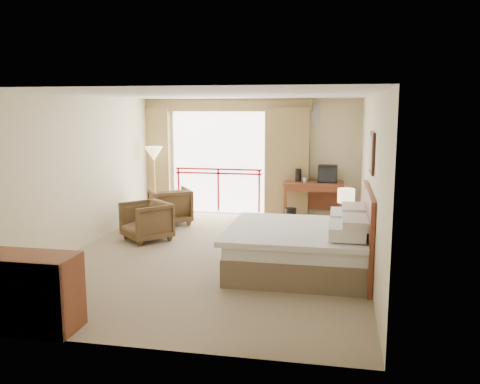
% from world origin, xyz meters
% --- Properties ---
extents(floor, '(7.00, 7.00, 0.00)m').
position_xyz_m(floor, '(0.00, 0.00, 0.00)').
color(floor, '#847359').
rests_on(floor, ground).
extents(ceiling, '(7.00, 7.00, 0.00)m').
position_xyz_m(ceiling, '(0.00, 0.00, 2.70)').
color(ceiling, white).
rests_on(ceiling, wall_back).
extents(wall_back, '(5.00, 0.00, 5.00)m').
position_xyz_m(wall_back, '(0.00, 3.50, 1.35)').
color(wall_back, beige).
rests_on(wall_back, ground).
extents(wall_front, '(5.00, 0.00, 5.00)m').
position_xyz_m(wall_front, '(0.00, -3.50, 1.35)').
color(wall_front, beige).
rests_on(wall_front, ground).
extents(wall_left, '(0.00, 7.00, 7.00)m').
position_xyz_m(wall_left, '(-2.50, 0.00, 1.35)').
color(wall_left, beige).
rests_on(wall_left, ground).
extents(wall_right, '(0.00, 7.00, 7.00)m').
position_xyz_m(wall_right, '(2.50, 0.00, 1.35)').
color(wall_right, beige).
rests_on(wall_right, ground).
extents(balcony_door, '(2.40, 0.00, 2.40)m').
position_xyz_m(balcony_door, '(-0.80, 3.48, 1.20)').
color(balcony_door, white).
rests_on(balcony_door, wall_back).
extents(balcony_railing, '(2.09, 0.03, 1.02)m').
position_xyz_m(balcony_railing, '(-0.80, 3.46, 0.81)').
color(balcony_railing, '#A40E18').
rests_on(balcony_railing, wall_back).
extents(curtain_left, '(1.00, 0.26, 2.50)m').
position_xyz_m(curtain_left, '(-2.45, 3.35, 1.25)').
color(curtain_left, olive).
rests_on(curtain_left, wall_back).
extents(curtain_right, '(1.00, 0.26, 2.50)m').
position_xyz_m(curtain_right, '(0.85, 3.35, 1.25)').
color(curtain_right, olive).
rests_on(curtain_right, wall_back).
extents(valance, '(4.40, 0.22, 0.28)m').
position_xyz_m(valance, '(-0.80, 3.38, 2.55)').
color(valance, olive).
rests_on(valance, wall_back).
extents(hvac_vent, '(0.50, 0.04, 0.50)m').
position_xyz_m(hvac_vent, '(1.30, 3.47, 2.35)').
color(hvac_vent, silver).
rests_on(hvac_vent, wall_back).
extents(bed, '(2.13, 2.06, 0.97)m').
position_xyz_m(bed, '(1.50, -0.60, 0.38)').
color(bed, brown).
rests_on(bed, floor).
extents(headboard, '(0.06, 2.10, 1.30)m').
position_xyz_m(headboard, '(2.46, -0.60, 0.65)').
color(headboard, '#602818').
rests_on(headboard, wall_right).
extents(framed_art, '(0.04, 0.72, 0.60)m').
position_xyz_m(framed_art, '(2.47, -0.60, 1.85)').
color(framed_art, black).
rests_on(framed_art, wall_right).
extents(nightstand, '(0.37, 0.44, 0.53)m').
position_xyz_m(nightstand, '(2.15, 0.81, 0.26)').
color(nightstand, '#602818').
rests_on(nightstand, floor).
extents(table_lamp, '(0.30, 0.30, 0.53)m').
position_xyz_m(table_lamp, '(2.15, 0.86, 0.94)').
color(table_lamp, tan).
rests_on(table_lamp, nightstand).
extents(phone, '(0.18, 0.14, 0.08)m').
position_xyz_m(phone, '(2.10, 0.66, 0.57)').
color(phone, black).
rests_on(phone, nightstand).
extents(desk, '(1.32, 0.64, 0.86)m').
position_xyz_m(desk, '(1.48, 3.16, 0.67)').
color(desk, '#602818').
rests_on(desk, floor).
extents(tv, '(0.42, 0.33, 0.38)m').
position_xyz_m(tv, '(1.78, 3.10, 1.05)').
color(tv, black).
rests_on(tv, desk).
extents(coffee_maker, '(0.14, 0.14, 0.29)m').
position_xyz_m(coffee_maker, '(1.13, 3.11, 1.00)').
color(coffee_maker, black).
rests_on(coffee_maker, desk).
extents(cup, '(0.08, 0.08, 0.10)m').
position_xyz_m(cup, '(1.28, 3.06, 0.91)').
color(cup, white).
rests_on(cup, desk).
extents(wastebasket, '(0.26, 0.26, 0.31)m').
position_xyz_m(wastebasket, '(1.00, 2.76, 0.16)').
color(wastebasket, black).
rests_on(wastebasket, floor).
extents(armchair_far, '(1.16, 1.17, 0.78)m').
position_xyz_m(armchair_far, '(-1.56, 2.11, 0.00)').
color(armchair_far, '#47331E').
rests_on(armchair_far, floor).
extents(armchair_near, '(1.13, 1.13, 0.74)m').
position_xyz_m(armchair_near, '(-1.54, 0.68, 0.00)').
color(armchair_near, '#47331E').
rests_on(armchair_near, floor).
extents(side_table, '(0.54, 0.54, 0.58)m').
position_xyz_m(side_table, '(-1.72, 1.39, 0.40)').
color(side_table, black).
rests_on(side_table, floor).
extents(book, '(0.24, 0.27, 0.02)m').
position_xyz_m(book, '(-1.72, 1.39, 0.59)').
color(book, white).
rests_on(book, side_table).
extents(floor_lamp, '(0.41, 0.41, 1.61)m').
position_xyz_m(floor_lamp, '(-2.18, 2.87, 1.39)').
color(floor_lamp, tan).
rests_on(floor_lamp, floor).
extents(dresser, '(1.31, 0.56, 0.87)m').
position_xyz_m(dresser, '(-1.49, -3.29, 0.44)').
color(dresser, '#602818').
rests_on(dresser, floor).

